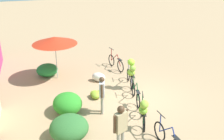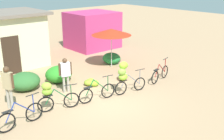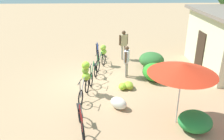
{
  "view_description": "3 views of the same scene",
  "coord_description": "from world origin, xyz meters",
  "px_view_note": "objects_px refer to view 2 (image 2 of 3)",
  "views": [
    {
      "loc": [
        -9.72,
        3.9,
        5.79
      ],
      "look_at": [
        0.97,
        0.73,
        1.04
      ],
      "focal_mm": 43.49,
      "sensor_mm": 36.0,
      "label": 1
    },
    {
      "loc": [
        -6.57,
        -7.99,
        4.82
      ],
      "look_at": [
        1.28,
        0.86,
        0.77
      ],
      "focal_mm": 43.67,
      "sensor_mm": 36.0,
      "label": 2
    },
    {
      "loc": [
        9.68,
        0.55,
        4.76
      ],
      "look_at": [
        0.99,
        0.87,
        1.08
      ],
      "focal_mm": 37.23,
      "sensor_mm": 36.0,
      "label": 3
    }
  ],
  "objects_px": {
    "shop_pink": "(92,30)",
    "banana_pile_on_ground": "(91,82)",
    "bicycle_near_pile": "(52,94)",
    "bicycle_rightmost": "(160,74)",
    "bicycle_leftmost": "(21,116)",
    "person_bystander": "(8,83)",
    "bicycle_by_shop": "(125,75)",
    "person_vendor": "(65,72)",
    "produce_sack": "(122,76)",
    "market_umbrella": "(111,32)",
    "bicycle_center_loaded": "(97,93)"
  },
  "relations": [
    {
      "from": "bicycle_center_loaded",
      "to": "bicycle_rightmost",
      "type": "distance_m",
      "value": 3.72
    },
    {
      "from": "produce_sack",
      "to": "bicycle_center_loaded",
      "type": "bearing_deg",
      "value": -156.88
    },
    {
      "from": "bicycle_near_pile",
      "to": "person_vendor",
      "type": "bearing_deg",
      "value": 40.81
    },
    {
      "from": "market_umbrella",
      "to": "bicycle_near_pile",
      "type": "bearing_deg",
      "value": -154.17
    },
    {
      "from": "bicycle_near_pile",
      "to": "banana_pile_on_ground",
      "type": "bearing_deg",
      "value": 21.93
    },
    {
      "from": "shop_pink",
      "to": "banana_pile_on_ground",
      "type": "bearing_deg",
      "value": -128.3
    },
    {
      "from": "shop_pink",
      "to": "bicycle_near_pile",
      "type": "relative_size",
      "value": 2.07
    },
    {
      "from": "bicycle_near_pile",
      "to": "bicycle_rightmost",
      "type": "xyz_separation_m",
      "value": [
        5.53,
        -0.68,
        -0.33
      ]
    },
    {
      "from": "market_umbrella",
      "to": "bicycle_center_loaded",
      "type": "relative_size",
      "value": 1.32
    },
    {
      "from": "bicycle_near_pile",
      "to": "produce_sack",
      "type": "xyz_separation_m",
      "value": [
        4.23,
        0.61,
        -0.47
      ]
    },
    {
      "from": "bicycle_center_loaded",
      "to": "banana_pile_on_ground",
      "type": "xyz_separation_m",
      "value": [
        0.83,
        1.49,
        -0.21
      ]
    },
    {
      "from": "person_vendor",
      "to": "banana_pile_on_ground",
      "type": "bearing_deg",
      "value": -4.39
    },
    {
      "from": "produce_sack",
      "to": "bicycle_leftmost",
      "type": "bearing_deg",
      "value": -170.89
    },
    {
      "from": "person_bystander",
      "to": "bicycle_rightmost",
      "type": "bearing_deg",
      "value": -16.01
    },
    {
      "from": "bicycle_rightmost",
      "to": "banana_pile_on_ground",
      "type": "height_order",
      "value": "bicycle_rightmost"
    },
    {
      "from": "bicycle_leftmost",
      "to": "person_bystander",
      "type": "height_order",
      "value": "person_bystander"
    },
    {
      "from": "market_umbrella",
      "to": "banana_pile_on_ground",
      "type": "distance_m",
      "value": 3.46
    },
    {
      "from": "market_umbrella",
      "to": "person_vendor",
      "type": "distance_m",
      "value": 4.21
    },
    {
      "from": "banana_pile_on_ground",
      "to": "person_vendor",
      "type": "xyz_separation_m",
      "value": [
        -1.3,
        0.1,
        0.8
      ]
    },
    {
      "from": "bicycle_near_pile",
      "to": "bicycle_center_loaded",
      "type": "xyz_separation_m",
      "value": [
        1.83,
        -0.42,
        -0.33
      ]
    },
    {
      "from": "person_vendor",
      "to": "bicycle_leftmost",
      "type": "bearing_deg",
      "value": -151.81
    },
    {
      "from": "bicycle_rightmost",
      "to": "produce_sack",
      "type": "xyz_separation_m",
      "value": [
        -1.3,
        1.29,
        -0.14
      ]
    },
    {
      "from": "bicycle_rightmost",
      "to": "person_vendor",
      "type": "relative_size",
      "value": 1.06
    },
    {
      "from": "shop_pink",
      "to": "person_vendor",
      "type": "xyz_separation_m",
      "value": [
        -5.82,
        -5.62,
        -0.31
      ]
    },
    {
      "from": "bicycle_rightmost",
      "to": "produce_sack",
      "type": "distance_m",
      "value": 1.84
    },
    {
      "from": "bicycle_leftmost",
      "to": "produce_sack",
      "type": "height_order",
      "value": "bicycle_leftmost"
    },
    {
      "from": "person_vendor",
      "to": "bicycle_near_pile",
      "type": "bearing_deg",
      "value": -139.19
    },
    {
      "from": "shop_pink",
      "to": "person_bystander",
      "type": "height_order",
      "value": "shop_pink"
    },
    {
      "from": "bicycle_by_shop",
      "to": "person_bystander",
      "type": "xyz_separation_m",
      "value": [
        -4.26,
        1.91,
        0.19
      ]
    },
    {
      "from": "bicycle_by_shop",
      "to": "person_vendor",
      "type": "bearing_deg",
      "value": 133.89
    },
    {
      "from": "bicycle_near_pile",
      "to": "bicycle_leftmost",
      "type": "bearing_deg",
      "value": -167.94
    },
    {
      "from": "market_umbrella",
      "to": "produce_sack",
      "type": "bearing_deg",
      "value": -116.74
    },
    {
      "from": "bicycle_leftmost",
      "to": "banana_pile_on_ground",
      "type": "height_order",
      "value": "bicycle_leftmost"
    },
    {
      "from": "banana_pile_on_ground",
      "to": "produce_sack",
      "type": "distance_m",
      "value": 1.65
    },
    {
      "from": "bicycle_rightmost",
      "to": "banana_pile_on_ground",
      "type": "distance_m",
      "value": 3.38
    },
    {
      "from": "bicycle_center_loaded",
      "to": "market_umbrella",
      "type": "bearing_deg",
      "value": 41.08
    },
    {
      "from": "market_umbrella",
      "to": "bicycle_near_pile",
      "type": "xyz_separation_m",
      "value": [
        -5.2,
        -2.52,
        -1.31
      ]
    },
    {
      "from": "produce_sack",
      "to": "person_vendor",
      "type": "relative_size",
      "value": 0.45
    },
    {
      "from": "bicycle_leftmost",
      "to": "banana_pile_on_ground",
      "type": "relative_size",
      "value": 2.28
    },
    {
      "from": "bicycle_leftmost",
      "to": "bicycle_near_pile",
      "type": "relative_size",
      "value": 1.11
    },
    {
      "from": "bicycle_near_pile",
      "to": "person_bystander",
      "type": "xyz_separation_m",
      "value": [
        -1.12,
        1.23,
        0.36
      ]
    },
    {
      "from": "banana_pile_on_ground",
      "to": "produce_sack",
      "type": "height_order",
      "value": "produce_sack"
    },
    {
      "from": "banana_pile_on_ground",
      "to": "person_bystander",
      "type": "height_order",
      "value": "person_bystander"
    },
    {
      "from": "bicycle_by_shop",
      "to": "person_vendor",
      "type": "xyz_separation_m",
      "value": [
        -1.78,
        1.85,
        0.09
      ]
    },
    {
      "from": "market_umbrella",
      "to": "bicycle_leftmost",
      "type": "bearing_deg",
      "value": -156.85
    },
    {
      "from": "bicycle_leftmost",
      "to": "person_bystander",
      "type": "xyz_separation_m",
      "value": [
        0.25,
        1.52,
        0.68
      ]
    },
    {
      "from": "bicycle_center_loaded",
      "to": "person_vendor",
      "type": "distance_m",
      "value": 1.76
    },
    {
      "from": "bicycle_near_pile",
      "to": "produce_sack",
      "type": "bearing_deg",
      "value": 8.13
    },
    {
      "from": "market_umbrella",
      "to": "bicycle_by_shop",
      "type": "xyz_separation_m",
      "value": [
        -2.06,
        -3.2,
        -1.14
      ]
    },
    {
      "from": "bicycle_leftmost",
      "to": "bicycle_near_pile",
      "type": "distance_m",
      "value": 1.44
    }
  ]
}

